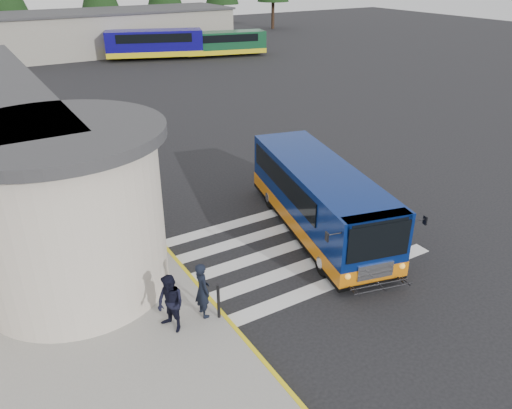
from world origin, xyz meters
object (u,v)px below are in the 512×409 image
pedestrian_b (171,304)px  transit_bus (319,201)px  bollard (218,301)px  far_bus_a (154,43)px  far_bus_b (225,42)px  pedestrian_a (202,290)px

pedestrian_b → transit_bus: bearing=90.6°
bollard → far_bus_a: size_ratio=0.11×
transit_bus → bollard: transit_bus is taller
far_bus_a → far_bus_b: (6.69, -2.05, -0.19)m
far_bus_b → pedestrian_a: bearing=164.0°
transit_bus → pedestrian_b: 7.09m
pedestrian_b → bollard: (1.25, -0.20, -0.29)m
transit_bus → pedestrian_a: bearing=-144.1°
bollard → far_bus_b: 41.48m
pedestrian_a → pedestrian_b: (-0.95, -0.12, 0.00)m
far_bus_a → far_bus_b: bearing=-86.9°
transit_bus → pedestrian_a: (-5.69, -2.35, -0.21)m
transit_bus → far_bus_b: 36.73m
pedestrian_a → far_bus_a: 40.47m
pedestrian_a → far_bus_b: far_bus_b is taller
transit_bus → far_bus_a: bearing=91.4°
pedestrian_a → far_bus_b: (20.03, 36.16, 0.39)m
pedestrian_b → far_bus_a: (14.29, 38.33, 0.58)m
far_bus_b → pedestrian_b: bearing=163.0°
transit_bus → pedestrian_b: size_ratio=5.50×
pedestrian_b → far_bus_b: far_bus_b is taller
transit_bus → bollard: size_ratio=8.54×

